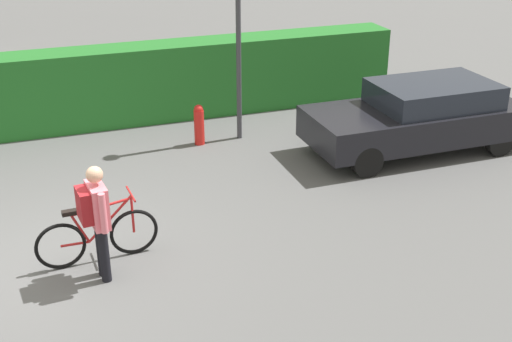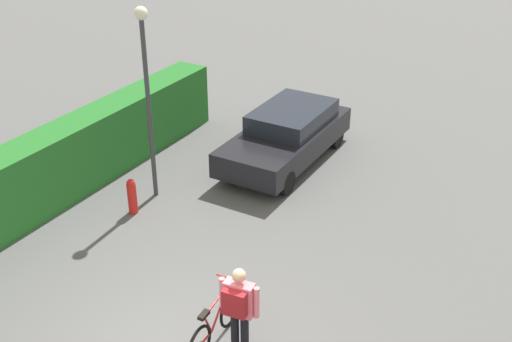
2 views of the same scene
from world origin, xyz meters
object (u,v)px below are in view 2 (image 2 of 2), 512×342
Objects in this scene: bicycle at (215,324)px; person_rider at (238,305)px; fire_hydrant at (132,196)px; street_lamp at (146,79)px; parked_car_near at (287,135)px.

bicycle is 1.05× the size of person_rider.
bicycle is at bearing -123.45° from fire_hydrant.
person_rider reaches higher than bicycle.
person_rider is 0.38× the size of street_lamp.
bicycle is 4.46m from fire_hydrant.
street_lamp is at bearing 51.71° from person_rider.
parked_car_near is at bearing -23.87° from fire_hydrant.
fire_hydrant is (-0.85, -0.05, -2.34)m from street_lamp.
street_lamp reaches higher than bicycle.
fire_hydrant is at bearing 59.20° from person_rider.
person_rider is (-0.03, -0.45, 0.59)m from bicycle.
bicycle is 5.55m from street_lamp.
fire_hydrant is at bearing -176.62° from street_lamp.
parked_car_near is at bearing 21.24° from person_rider.
person_rider is at bearing -128.29° from street_lamp.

